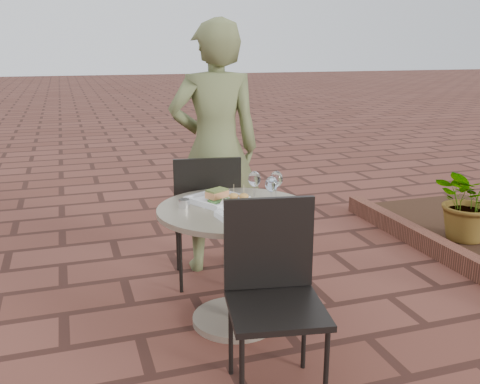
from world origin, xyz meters
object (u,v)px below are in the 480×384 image
object	(u,v)px
chair_far	(206,210)
chair_near	(273,281)
cafe_table	(235,248)
plate_sliders	(239,204)
plate_salmon	(217,198)
diner	(215,149)
plate_tuna	(246,217)

from	to	relation	value
chair_far	chair_near	size ratio (longest dim) A/B	1.00
cafe_table	plate_sliders	world-z (taller)	plate_sliders
chair_near	plate_salmon	distance (m)	0.80
plate_salmon	chair_near	bearing A→B (deg)	-86.05
diner	plate_sliders	bearing A→B (deg)	87.42
cafe_table	diner	distance (m)	0.97
cafe_table	chair_far	distance (m)	0.57
plate_sliders	cafe_table	bearing A→B (deg)	115.02
diner	chair_near	bearing A→B (deg)	89.27
diner	plate_sliders	size ratio (longest dim) A/B	6.18
chair_far	plate_sliders	bearing A→B (deg)	102.37
chair_near	plate_tuna	bearing A→B (deg)	99.75
chair_near	plate_tuna	distance (m)	0.44
plate_sliders	plate_salmon	bearing A→B (deg)	115.13
cafe_table	plate_sliders	bearing A→B (deg)	-64.98
diner	cafe_table	bearing A→B (deg)	86.31
plate_tuna	plate_salmon	bearing A→B (deg)	98.16
cafe_table	diner	size ratio (longest dim) A/B	0.50
plate_sliders	diner	bearing A→B (deg)	82.83
chair_far	diner	size ratio (longest dim) A/B	0.51
cafe_table	plate_sliders	xyz separation A→B (m)	(0.01, -0.03, 0.27)
chair_near	plate_salmon	xyz separation A→B (m)	(-0.05, 0.77, 0.20)
diner	plate_tuna	xyz separation A→B (m)	(-0.14, -1.10, -0.16)
cafe_table	plate_salmon	xyz separation A→B (m)	(-0.07, 0.14, 0.27)
diner	plate_salmon	distance (m)	0.76
plate_salmon	diner	bearing A→B (deg)	75.06
plate_sliders	plate_tuna	world-z (taller)	plate_sliders
plate_salmon	plate_sliders	size ratio (longest dim) A/B	1.31
chair_near	plate_sliders	xyz separation A→B (m)	(0.03, 0.60, 0.21)
plate_salmon	plate_sliders	xyz separation A→B (m)	(0.08, -0.17, 0.00)
cafe_table	plate_tuna	bearing A→B (deg)	-92.88
chair_far	plate_salmon	size ratio (longest dim) A/B	2.41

